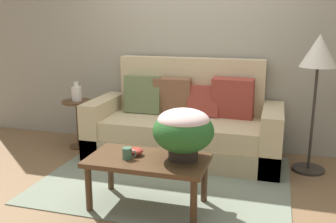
{
  "coord_description": "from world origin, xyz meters",
  "views": [
    {
      "loc": [
        1.03,
        -3.57,
        1.62
      ],
      "look_at": [
        0.01,
        -0.04,
        0.72
      ],
      "focal_mm": 40.56,
      "sensor_mm": 36.0,
      "label": 1
    }
  ],
  "objects_px": {
    "floor_lamp": "(318,61)",
    "coffee_mug": "(128,153)",
    "coffee_table": "(148,165)",
    "side_table": "(78,115)",
    "potted_plant": "(183,129)",
    "table_vase": "(77,93)",
    "snack_bowl": "(136,151)",
    "couch": "(184,127)"
  },
  "relations": [
    {
      "from": "floor_lamp",
      "to": "potted_plant",
      "type": "distance_m",
      "value": 1.7
    },
    {
      "from": "coffee_table",
      "to": "coffee_mug",
      "type": "distance_m",
      "value": 0.2
    },
    {
      "from": "potted_plant",
      "to": "table_vase",
      "type": "xyz_separation_m",
      "value": [
        -1.68,
        1.19,
        -0.0
      ]
    },
    {
      "from": "coffee_mug",
      "to": "snack_bowl",
      "type": "distance_m",
      "value": 0.11
    },
    {
      "from": "floor_lamp",
      "to": "potted_plant",
      "type": "height_order",
      "value": "floor_lamp"
    },
    {
      "from": "coffee_table",
      "to": "coffee_mug",
      "type": "relative_size",
      "value": 8.11
    },
    {
      "from": "side_table",
      "to": "couch",
      "type": "bearing_deg",
      "value": 3.17
    },
    {
      "from": "couch",
      "to": "snack_bowl",
      "type": "xyz_separation_m",
      "value": [
        -0.12,
        -1.3,
        0.13
      ]
    },
    {
      "from": "table_vase",
      "to": "floor_lamp",
      "type": "bearing_deg",
      "value": -0.15
    },
    {
      "from": "potted_plant",
      "to": "coffee_mug",
      "type": "height_order",
      "value": "potted_plant"
    },
    {
      "from": "potted_plant",
      "to": "snack_bowl",
      "type": "bearing_deg",
      "value": -174.98
    },
    {
      "from": "couch",
      "to": "coffee_table",
      "type": "relative_size",
      "value": 2.17
    },
    {
      "from": "side_table",
      "to": "coffee_table",
      "type": "bearing_deg",
      "value": -42.56
    },
    {
      "from": "couch",
      "to": "table_vase",
      "type": "height_order",
      "value": "couch"
    },
    {
      "from": "couch",
      "to": "side_table",
      "type": "relative_size",
      "value": 3.65
    },
    {
      "from": "coffee_table",
      "to": "table_vase",
      "type": "distance_m",
      "value": 1.9
    },
    {
      "from": "side_table",
      "to": "floor_lamp",
      "type": "relative_size",
      "value": 0.42
    },
    {
      "from": "side_table",
      "to": "potted_plant",
      "type": "height_order",
      "value": "potted_plant"
    },
    {
      "from": "side_table",
      "to": "potted_plant",
      "type": "relative_size",
      "value": 1.18
    },
    {
      "from": "potted_plant",
      "to": "table_vase",
      "type": "relative_size",
      "value": 2.21
    },
    {
      "from": "potted_plant",
      "to": "snack_bowl",
      "type": "xyz_separation_m",
      "value": [
        -0.42,
        -0.04,
        -0.22
      ]
    },
    {
      "from": "floor_lamp",
      "to": "table_vase",
      "type": "bearing_deg",
      "value": 179.85
    },
    {
      "from": "side_table",
      "to": "coffee_mug",
      "type": "xyz_separation_m",
      "value": [
        1.22,
        -1.33,
        0.08
      ]
    },
    {
      "from": "coffee_table",
      "to": "floor_lamp",
      "type": "bearing_deg",
      "value": 41.7
    },
    {
      "from": "table_vase",
      "to": "coffee_mug",
      "type": "bearing_deg",
      "value": -47.46
    },
    {
      "from": "couch",
      "to": "potted_plant",
      "type": "relative_size",
      "value": 4.32
    },
    {
      "from": "coffee_table",
      "to": "potted_plant",
      "type": "xyz_separation_m",
      "value": [
        0.3,
        0.08,
        0.32
      ]
    },
    {
      "from": "snack_bowl",
      "to": "table_vase",
      "type": "xyz_separation_m",
      "value": [
        -1.26,
        1.23,
        0.22
      ]
    },
    {
      "from": "snack_bowl",
      "to": "table_vase",
      "type": "distance_m",
      "value": 1.77
    },
    {
      "from": "coffee_mug",
      "to": "table_vase",
      "type": "distance_m",
      "value": 1.82
    },
    {
      "from": "coffee_table",
      "to": "table_vase",
      "type": "xyz_separation_m",
      "value": [
        -1.38,
        1.27,
        0.32
      ]
    },
    {
      "from": "coffee_table",
      "to": "potted_plant",
      "type": "distance_m",
      "value": 0.44
    },
    {
      "from": "potted_plant",
      "to": "snack_bowl",
      "type": "height_order",
      "value": "potted_plant"
    },
    {
      "from": "floor_lamp",
      "to": "coffee_mug",
      "type": "distance_m",
      "value": 2.18
    },
    {
      "from": "couch",
      "to": "snack_bowl",
      "type": "height_order",
      "value": "couch"
    },
    {
      "from": "potted_plant",
      "to": "coffee_mug",
      "type": "bearing_deg",
      "value": -163.05
    },
    {
      "from": "couch",
      "to": "coffee_mug",
      "type": "height_order",
      "value": "couch"
    },
    {
      "from": "coffee_table",
      "to": "side_table",
      "type": "distance_m",
      "value": 1.87
    },
    {
      "from": "snack_bowl",
      "to": "side_table",
      "type": "bearing_deg",
      "value": 135.72
    },
    {
      "from": "coffee_table",
      "to": "couch",
      "type": "bearing_deg",
      "value": 90.03
    },
    {
      "from": "coffee_table",
      "to": "potted_plant",
      "type": "height_order",
      "value": "potted_plant"
    },
    {
      "from": "couch",
      "to": "side_table",
      "type": "xyz_separation_m",
      "value": [
        -1.38,
        -0.08,
        0.06
      ]
    }
  ]
}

